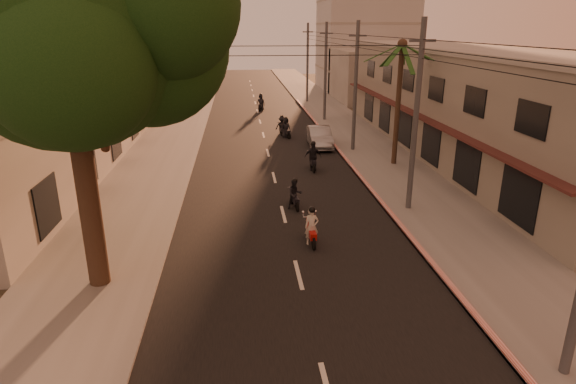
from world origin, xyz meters
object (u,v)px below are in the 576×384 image
object	(u,v)px
scooter_mid_b	(313,157)
broadleaf_tree	(80,31)
scooter_red	(312,228)
scooter_far_a	(286,128)
scooter_far_b	(282,126)
scooter_mid_a	(295,195)
scooter_far_c	(261,103)
parked_car	(320,137)
palm_tree	(402,52)

from	to	relation	value
scooter_mid_b	broadleaf_tree	bearing A→B (deg)	-123.32
scooter_red	scooter_far_a	distance (m)	20.27
broadleaf_tree	scooter_far_a	size ratio (longest dim) A/B	7.07
scooter_mid_b	scooter_far_b	bearing A→B (deg)	97.06
scooter_far_b	scooter_mid_b	bearing A→B (deg)	-89.53
scooter_mid_b	scooter_far_a	distance (m)	9.53
scooter_mid_a	scooter_far_c	xyz separation A→B (m)	(-0.25, 29.52, 0.12)
broadleaf_tree	parked_car	world-z (taller)	broadleaf_tree
broadleaf_tree	scooter_far_a	distance (m)	25.37
broadleaf_tree	scooter_red	xyz separation A→B (m)	(7.46, 2.42, -7.74)
scooter_far_b	scooter_far_c	distance (m)	12.64
palm_tree	scooter_red	xyz separation A→B (m)	(-7.15, -11.43, -6.41)
parked_car	scooter_far_c	size ratio (longest dim) A/B	2.50
scooter_red	palm_tree	bearing A→B (deg)	56.38
broadleaf_tree	scooter_mid_a	world-z (taller)	broadleaf_tree
scooter_mid_a	scooter_far_a	bearing A→B (deg)	78.56
parked_car	broadleaf_tree	bearing A→B (deg)	-116.54
scooter_red	scooter_mid_b	size ratio (longest dim) A/B	0.89
broadleaf_tree	palm_tree	distance (m)	20.18
parked_car	scooter_far_a	bearing A→B (deg)	125.94
scooter_mid_b	scooter_far_a	world-z (taller)	scooter_mid_b
scooter_far_b	scooter_far_a	bearing A→B (deg)	-79.91
broadleaf_tree	palm_tree	world-z (taller)	broadleaf_tree
scooter_mid_b	parked_car	size ratio (longest dim) A/B	0.41
scooter_red	parked_car	world-z (taller)	scooter_red
scooter_far_c	scooter_mid_b	bearing A→B (deg)	-68.88
scooter_mid_b	scooter_far_c	distance (m)	23.08
scooter_mid_b	scooter_far_c	bearing A→B (deg)	96.81
broadleaf_tree	scooter_red	bearing A→B (deg)	17.97
scooter_mid_a	scooter_mid_b	size ratio (longest dim) A/B	0.84
palm_tree	scooter_far_a	size ratio (longest dim) A/B	4.79
scooter_mid_b	palm_tree	bearing A→B (deg)	8.55
parked_car	scooter_far_c	distance (m)	17.18
scooter_far_a	scooter_far_c	distance (m)	13.56
palm_tree	parked_car	bearing A→B (deg)	126.11
scooter_mid_b	parked_car	xyz separation A→B (m)	(1.44, 6.18, -0.09)
scooter_mid_b	scooter_far_c	xyz separation A→B (m)	(-2.15, 22.98, -0.00)
scooter_far_b	scooter_far_c	world-z (taller)	scooter_far_c
parked_car	scooter_mid_a	bearing A→B (deg)	-102.56
scooter_far_b	scooter_far_c	xyz separation A→B (m)	(-1.13, 12.59, 0.06)
palm_tree	parked_car	size ratio (longest dim) A/B	1.77
scooter_far_a	parked_car	world-z (taller)	scooter_far_a
scooter_far_a	scooter_far_b	size ratio (longest dim) A/B	0.99
palm_tree	scooter_red	bearing A→B (deg)	-122.00
scooter_mid_a	parked_car	world-z (taller)	scooter_mid_a
palm_tree	scooter_mid_b	size ratio (longest dim) A/B	4.27
scooter_red	scooter_far_a	world-z (taller)	scooter_far_a
scooter_far_a	parked_car	size ratio (longest dim) A/B	0.37
scooter_far_c	palm_tree	bearing A→B (deg)	-55.40
scooter_mid_a	scooter_far_a	world-z (taller)	scooter_far_a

